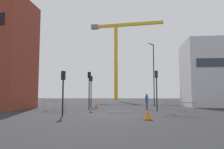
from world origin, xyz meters
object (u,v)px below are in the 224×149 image
construction_crane (118,47)px  streetlamp_tall (153,70)px  traffic_light_island (63,85)px  traffic_cone_orange (148,115)px  traffic_light_corner (91,86)px  traffic_light_near (89,84)px  traffic_cone_on_verge (96,106)px  traffic_light_median (156,84)px  pedestrian_walking (147,100)px

construction_crane → streetlamp_tall: 25.38m
traffic_light_island → traffic_cone_orange: size_ratio=5.41×
traffic_light_corner → traffic_light_near: bearing=-81.4°
construction_crane → traffic_light_near: 31.97m
traffic_light_corner → traffic_cone_on_verge: bearing=-58.4°
traffic_light_median → traffic_cone_orange: traffic_light_median is taller
traffic_light_median → traffic_cone_on_verge: (-6.92, 4.22, -2.44)m
traffic_light_near → pedestrian_walking: traffic_light_near is taller
streetlamp_tall → traffic_light_median: 9.42m
construction_crane → traffic_light_median: 34.41m
pedestrian_walking → traffic_cone_orange: size_ratio=2.69×
traffic_light_median → pedestrian_walking: 3.04m
traffic_light_island → pedestrian_walking: 10.71m
streetlamp_tall → traffic_cone_orange: size_ratio=13.81×
traffic_cone_on_verge → traffic_light_corner: bearing=121.6°
traffic_light_near → pedestrian_walking: 6.73m
traffic_light_island → traffic_light_median: bearing=36.3°
traffic_light_median → traffic_light_near: traffic_light_near is taller
construction_crane → traffic_light_median: size_ratio=4.93×
construction_crane → traffic_light_near: size_ratio=4.74×
traffic_light_near → pedestrian_walking: (6.46, 0.44, -1.81)m
construction_crane → traffic_cone_orange: (5.14, -39.44, -13.43)m
streetlamp_tall → traffic_light_median: (-0.47, -9.09, -2.41)m
traffic_light_corner → traffic_cone_orange: 15.10m
streetlamp_tall → traffic_light_median: streetlamp_tall is taller
traffic_light_median → traffic_light_near: size_ratio=0.96×
construction_crane → traffic_cone_orange: size_ratio=30.95×
streetlamp_tall → pedestrian_walking: (-1.34, -6.73, -4.13)m
traffic_light_median → pedestrian_walking: traffic_light_median is taller
streetlamp_tall → traffic_cone_on_verge: streetlamp_tall is taller
traffic_light_near → traffic_light_island: size_ratio=1.21×
traffic_light_corner → construction_crane: bearing=86.8°
pedestrian_walking → traffic_light_corner: bearing=153.6°
traffic_light_near → construction_crane: bearing=88.3°
traffic_light_corner → streetlamp_tall: bearing=21.0°
traffic_light_near → traffic_cone_on_verge: bearing=79.7°
traffic_light_median → traffic_cone_on_verge: 8.47m
streetlamp_tall → traffic_light_near: bearing=-137.4°
traffic_cone_on_verge → traffic_cone_orange: traffic_cone_orange is taller
traffic_light_median → traffic_light_near: bearing=165.4°
pedestrian_walking → traffic_light_median: bearing=-69.6°
construction_crane → traffic_light_island: (-1.32, -37.67, -11.34)m
traffic_light_corner → traffic_light_island: traffic_light_corner is taller
traffic_cone_orange → traffic_light_island: bearing=164.7°
traffic_light_median → traffic_light_corner: traffic_light_corner is taller
streetlamp_tall → traffic_light_island: size_ratio=2.55×
traffic_light_island → traffic_cone_orange: 7.01m
streetlamp_tall → pedestrian_walking: 8.01m
construction_crane → traffic_cone_on_verge: 30.82m
construction_crane → traffic_light_median: (6.46, -31.95, -11.00)m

